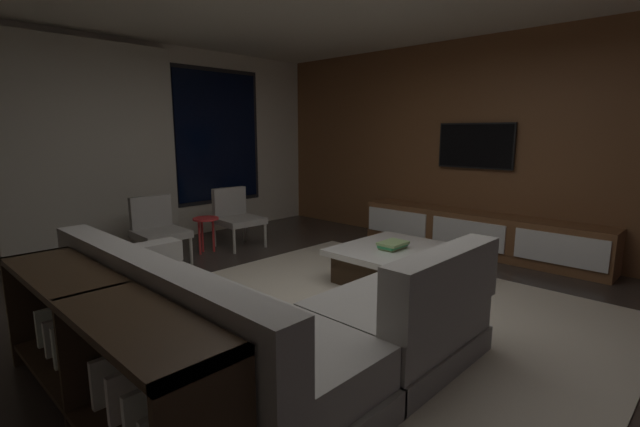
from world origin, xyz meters
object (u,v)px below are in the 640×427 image
(sectional_couch, at_px, (256,325))
(book_stack_on_coffee_table, at_px, (393,245))
(media_console, at_px, (479,234))
(side_stool, at_px, (206,224))
(coffee_table, at_px, (400,265))
(mounted_tv, at_px, (475,146))
(console_table_behind_couch, at_px, (99,349))
(accent_chair_by_curtain, at_px, (157,226))
(accent_chair_near_window, at_px, (236,214))

(sectional_couch, xyz_separation_m, book_stack_on_coffee_table, (1.98, 0.31, 0.11))
(book_stack_on_coffee_table, height_order, media_console, media_console)
(sectional_couch, bearing_deg, side_stool, 64.22)
(coffee_table, bearing_deg, media_console, -2.90)
(book_stack_on_coffee_table, xyz_separation_m, mounted_tv, (1.86, 0.05, 0.95))
(book_stack_on_coffee_table, relative_size, mounted_tv, 0.31)
(side_stool, xyz_separation_m, mounted_tv, (2.55, -2.31, 0.98))
(book_stack_on_coffee_table, bearing_deg, mounted_tv, 1.62)
(media_console, xyz_separation_m, console_table_behind_couch, (-4.58, -0.04, 0.16))
(coffee_table, relative_size, accent_chair_by_curtain, 1.49)
(book_stack_on_coffee_table, relative_size, accent_chair_by_curtain, 0.39)
(console_table_behind_couch, bearing_deg, side_stool, 49.09)
(side_stool, height_order, mounted_tv, mounted_tv)
(mounted_tv, bearing_deg, accent_chair_near_window, 131.36)
(coffee_table, bearing_deg, console_table_behind_couch, -177.70)
(sectional_couch, relative_size, coffee_table, 2.16)
(sectional_couch, distance_m, media_console, 3.67)
(book_stack_on_coffee_table, height_order, console_table_behind_couch, console_table_behind_couch)
(sectional_couch, distance_m, side_stool, 2.97)
(coffee_table, height_order, side_stool, side_stool)
(sectional_couch, relative_size, accent_chair_near_window, 3.21)
(book_stack_on_coffee_table, bearing_deg, coffee_table, -50.28)
(book_stack_on_coffee_table, bearing_deg, accent_chair_by_curtain, 118.49)
(side_stool, xyz_separation_m, media_console, (2.37, -2.51, -0.12))
(side_stool, bearing_deg, book_stack_on_coffee_table, -73.68)
(media_console, relative_size, mounted_tv, 3.12)
(accent_chair_by_curtain, bearing_deg, sectional_couch, -103.98)
(coffee_table, bearing_deg, accent_chair_by_curtain, 118.81)
(coffee_table, relative_size, console_table_behind_couch, 0.55)
(coffee_table, relative_size, accent_chair_near_window, 1.49)
(accent_chair_near_window, distance_m, side_stool, 0.49)
(side_stool, height_order, console_table_behind_couch, console_table_behind_couch)
(media_console, xyz_separation_m, mounted_tv, (0.18, 0.20, 1.10))
(media_console, relative_size, console_table_behind_couch, 1.48)
(accent_chair_near_window, bearing_deg, book_stack_on_coffee_table, -85.11)
(book_stack_on_coffee_table, distance_m, media_console, 1.69)
(accent_chair_by_curtain, bearing_deg, side_stool, -4.15)
(book_stack_on_coffee_table, bearing_deg, console_table_behind_couch, -176.43)
(side_stool, bearing_deg, mounted_tv, -42.17)
(sectional_couch, distance_m, console_table_behind_couch, 0.93)
(accent_chair_by_curtain, bearing_deg, media_console, -40.54)
(coffee_table, bearing_deg, side_stool, 107.05)
(media_console, bearing_deg, sectional_couch, -177.39)
(accent_chair_near_window, relative_size, side_stool, 1.70)
(side_stool, bearing_deg, accent_chair_near_window, 4.08)
(accent_chair_by_curtain, distance_m, mounted_tv, 4.05)
(sectional_couch, bearing_deg, accent_chair_by_curtain, 76.02)
(sectional_couch, xyz_separation_m, coffee_table, (2.04, 0.25, -0.10))
(console_table_behind_couch, bearing_deg, sectional_couch, -8.19)
(book_stack_on_coffee_table, xyz_separation_m, console_table_behind_couch, (-2.90, -0.18, 0.02))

